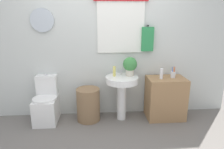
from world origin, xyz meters
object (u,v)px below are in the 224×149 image
(laundry_hamper, at_px, (88,105))
(lotion_bottle, at_px, (161,74))
(toothbrush_cup, at_px, (173,74))
(wooden_cabinet, at_px, (165,98))
(toilet, at_px, (47,104))
(soap_bottle, at_px, (114,71))
(pedestal_sink, at_px, (122,87))
(potted_plant, at_px, (130,65))

(laundry_hamper, bearing_deg, lotion_bottle, -1.90)
(toothbrush_cup, bearing_deg, laundry_hamper, -179.21)
(lotion_bottle, bearing_deg, wooden_cabinet, 20.00)
(toilet, distance_m, soap_bottle, 1.25)
(soap_bottle, height_order, toothbrush_cup, soap_bottle)
(laundry_hamper, relative_size, wooden_cabinet, 0.78)
(lotion_bottle, xyz_separation_m, toothbrush_cup, (0.22, 0.06, -0.03))
(laundry_hamper, distance_m, pedestal_sink, 0.63)
(toothbrush_cup, bearing_deg, lotion_bottle, -164.83)
(lotion_bottle, height_order, toothbrush_cup, toothbrush_cup)
(toilet, bearing_deg, laundry_hamper, -2.74)
(laundry_hamper, xyz_separation_m, potted_plant, (0.70, 0.06, 0.65))
(wooden_cabinet, relative_size, lotion_bottle, 4.09)
(soap_bottle, distance_m, potted_plant, 0.28)
(laundry_hamper, relative_size, lotion_bottle, 3.18)
(wooden_cabinet, xyz_separation_m, potted_plant, (-0.61, 0.06, 0.57))
(toilet, distance_m, laundry_hamper, 0.69)
(laundry_hamper, xyz_separation_m, toothbrush_cup, (1.43, 0.02, 0.49))
(soap_bottle, height_order, lotion_bottle, soap_bottle)
(toilet, relative_size, potted_plant, 2.47)
(toilet, distance_m, potted_plant, 1.53)
(soap_bottle, distance_m, lotion_bottle, 0.77)
(laundry_hamper, height_order, potted_plant, potted_plant)
(soap_bottle, bearing_deg, laundry_hamper, -173.53)
(pedestal_sink, xyz_separation_m, potted_plant, (0.14, 0.06, 0.35))
(toilet, distance_m, lotion_bottle, 1.97)
(pedestal_sink, relative_size, toothbrush_cup, 4.05)
(toilet, xyz_separation_m, potted_plant, (1.39, 0.03, 0.63))
(soap_bottle, relative_size, toothbrush_cup, 0.90)
(pedestal_sink, xyz_separation_m, soap_bottle, (-0.12, 0.05, 0.26))
(potted_plant, relative_size, lotion_bottle, 1.79)
(toothbrush_cup, bearing_deg, pedestal_sink, -178.70)
(wooden_cabinet, relative_size, soap_bottle, 4.27)
(potted_plant, bearing_deg, toothbrush_cup, -3.18)
(pedestal_sink, height_order, soap_bottle, soap_bottle)
(pedestal_sink, bearing_deg, potted_plant, 23.20)
(laundry_hamper, xyz_separation_m, soap_bottle, (0.44, 0.05, 0.56))
(potted_plant, relative_size, toothbrush_cup, 1.69)
(pedestal_sink, distance_m, lotion_bottle, 0.68)
(soap_bottle, bearing_deg, pedestal_sink, -22.62)
(pedestal_sink, relative_size, soap_bottle, 4.49)
(soap_bottle, bearing_deg, toothbrush_cup, -1.76)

